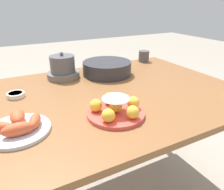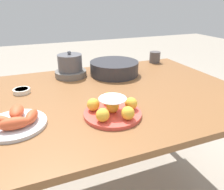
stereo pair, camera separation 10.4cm
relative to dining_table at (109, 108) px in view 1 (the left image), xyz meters
The scene contains 7 objects.
dining_table is the anchor object (origin of this frame).
cake_plate 0.28m from the dining_table, 110.75° to the right, with size 0.25×0.25×0.09m.
serving_bowl 0.34m from the dining_table, 65.03° to the left, with size 0.32×0.32×0.09m.
sauce_bowl 0.49m from the dining_table, 159.21° to the left, with size 0.09×0.09×0.02m.
seafood_platter 0.52m from the dining_table, 159.76° to the right, with size 0.24×0.24×0.06m.
cup_far 0.71m from the dining_table, 39.00° to the left, with size 0.08×0.08×0.08m.
warming_pot 0.41m from the dining_table, 113.01° to the left, with size 0.20×0.20×0.17m.
Camera 1 is at (-0.49, -0.96, 1.23)m, focal length 35.00 mm.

